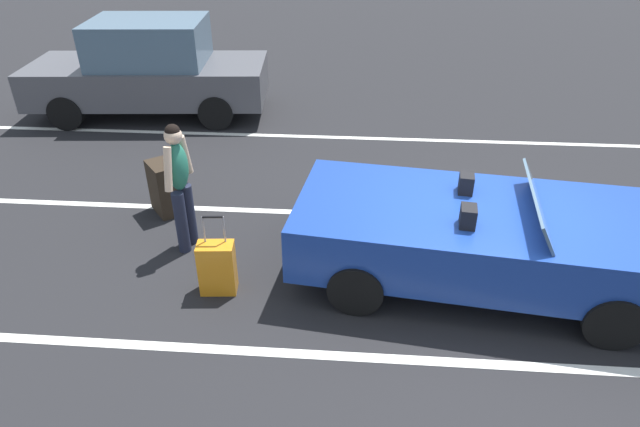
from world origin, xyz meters
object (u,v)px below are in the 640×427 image
object	(u,v)px
convertible_car	(499,239)
suitcase_large_black	(164,188)
traveler_person	(180,181)
suitcase_medium_bright	(217,268)
parked_sedan_near	(150,69)

from	to	relation	value
convertible_car	suitcase_large_black	xyz separation A→B (m)	(-4.26, 1.27, -0.22)
traveler_person	suitcase_medium_bright	bearing A→B (deg)	-43.11
suitcase_medium_bright	traveler_person	xyz separation A→B (m)	(-0.59, 0.85, 0.62)
convertible_car	traveler_person	xyz separation A→B (m)	(-3.71, 0.45, 0.34)
suitcase_large_black	parked_sedan_near	distance (m)	4.08
suitcase_large_black	parked_sedan_near	size ratio (longest dim) A/B	0.16
suitcase_medium_bright	parked_sedan_near	world-z (taller)	parked_sedan_near
traveler_person	parked_sedan_near	xyz separation A→B (m)	(-1.99, 4.61, -0.04)
convertible_car	suitcase_medium_bright	distance (m)	3.15
suitcase_medium_bright	traveler_person	distance (m)	1.20
convertible_car	suitcase_medium_bright	world-z (taller)	convertible_car
suitcase_large_black	suitcase_medium_bright	bearing A→B (deg)	-94.38
suitcase_large_black	convertible_car	bearing A→B (deg)	-55.41
convertible_car	parked_sedan_near	xyz separation A→B (m)	(-5.70, 5.06, 0.30)
convertible_car	parked_sedan_near	bearing A→B (deg)	145.53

